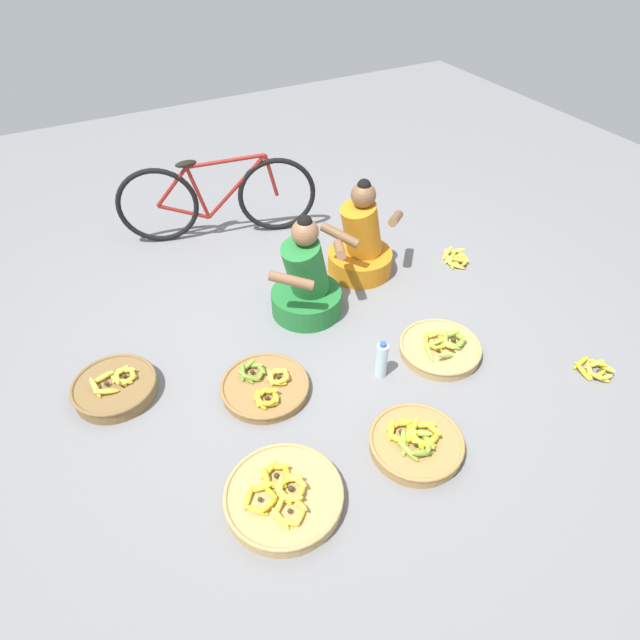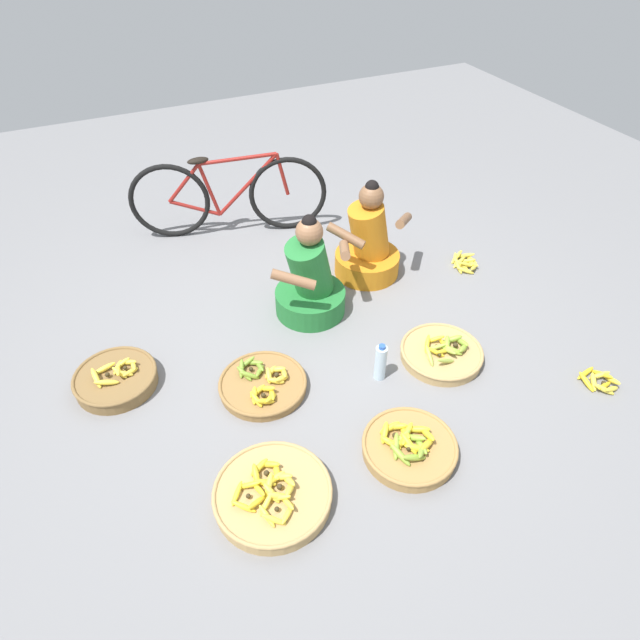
{
  "view_description": "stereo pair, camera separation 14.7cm",
  "coord_description": "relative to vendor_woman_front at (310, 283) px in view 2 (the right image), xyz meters",
  "views": [
    {
      "loc": [
        -1.23,
        -2.52,
        2.63
      ],
      "look_at": [
        0.0,
        -0.2,
        0.35
      ],
      "focal_mm": 30.45,
      "sensor_mm": 36.0,
      "label": 1
    },
    {
      "loc": [
        -1.1,
        -2.58,
        2.63
      ],
      "look_at": [
        0.0,
        -0.2,
        0.35
      ],
      "focal_mm": 30.45,
      "sensor_mm": 36.0,
      "label": 2
    }
  ],
  "objects": [
    {
      "name": "vendor_woman_front",
      "position": [
        0.0,
        0.0,
        0.0
      ],
      "size": [
        0.72,
        0.55,
        0.81
      ],
      "color": "#237233",
      "rests_on": "ground"
    },
    {
      "name": "water_bottle",
      "position": [
        0.13,
        -0.81,
        -0.13
      ],
      "size": [
        0.08,
        0.08,
        0.28
      ],
      "color": "silver",
      "rests_on": "ground"
    },
    {
      "name": "banana_basket_mid_right",
      "position": [
        0.6,
        -0.83,
        -0.21
      ],
      "size": [
        0.56,
        0.56,
        0.15
      ],
      "color": "tan",
      "rests_on": "ground"
    },
    {
      "name": "banana_basket_mid_left",
      "position": [
        -0.01,
        -1.4,
        -0.21
      ],
      "size": [
        0.55,
        0.55,
        0.16
      ],
      "color": "#A87F47",
      "rests_on": "ground"
    },
    {
      "name": "loose_bananas_back_center",
      "position": [
        1.4,
        -0.01,
        -0.23
      ],
      "size": [
        0.26,
        0.29,
        0.09
      ],
      "color": "yellow",
      "rests_on": "ground"
    },
    {
      "name": "vendor_woman_behind",
      "position": [
        0.61,
        0.25,
        0.0
      ],
      "size": [
        0.76,
        0.52,
        0.82
      ],
      "color": "orange",
      "rests_on": "ground"
    },
    {
      "name": "bicycle_leaning",
      "position": [
        -0.19,
        1.31,
        0.1
      ],
      "size": [
        1.64,
        0.54,
        0.73
      ],
      "color": "black",
      "rests_on": "ground"
    },
    {
      "name": "ground_plane",
      "position": [
        -0.15,
        -0.3,
        -0.26
      ],
      "size": [
        10.0,
        10.0,
        0.0
      ],
      "primitive_type": "plane",
      "color": "slate"
    },
    {
      "name": "banana_basket_front_left",
      "position": [
        -1.45,
        -0.16,
        -0.2
      ],
      "size": [
        0.53,
        0.53,
        0.17
      ],
      "color": "brown",
      "rests_on": "ground"
    },
    {
      "name": "banana_basket_near_vendor",
      "position": [
        -0.6,
        -0.59,
        -0.22
      ],
      "size": [
        0.57,
        0.57,
        0.13
      ],
      "color": "olive",
      "rests_on": "ground"
    },
    {
      "name": "banana_basket_front_center",
      "position": [
        -0.82,
        -1.36,
        -0.21
      ],
      "size": [
        0.64,
        0.64,
        0.16
      ],
      "color": "tan",
      "rests_on": "ground"
    },
    {
      "name": "loose_bananas_back_right",
      "position": [
        1.4,
        -1.47,
        -0.23
      ],
      "size": [
        0.21,
        0.25,
        0.09
      ],
      "color": "yellow",
      "rests_on": "ground"
    }
  ]
}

